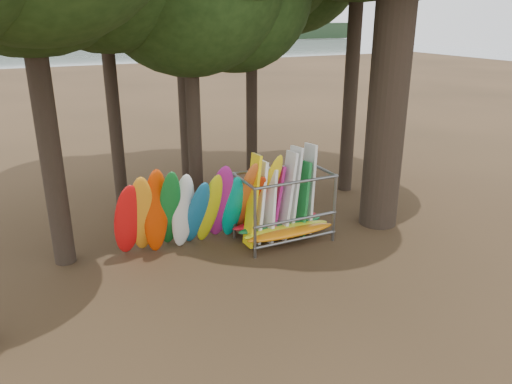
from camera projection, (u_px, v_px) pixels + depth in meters
name	position (u px, v px, depth m)	size (l,w,h in m)	color
ground	(272.00, 253.00, 14.69)	(120.00, 120.00, 0.00)	#47331E
lake	(63.00, 66.00, 65.59)	(160.00, 160.00, 0.00)	gray
far_shore	(38.00, 36.00, 107.32)	(160.00, 4.00, 4.00)	black
kayak_row	(198.00, 209.00, 14.55)	(5.08, 1.94, 2.94)	red
storage_rack	(284.00, 209.00, 15.26)	(3.00, 1.54, 2.88)	slate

